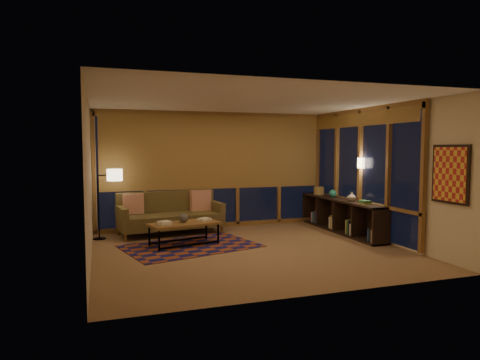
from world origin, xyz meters
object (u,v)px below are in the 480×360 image
object	(u,v)px
sofa	(171,214)
floor_lamp	(98,204)
coffee_table	(184,234)
bookshelf	(340,215)

from	to	relation	value
sofa	floor_lamp	xyz separation A→B (m)	(-1.48, -0.03, 0.27)
coffee_table	floor_lamp	size ratio (longest dim) A/B	0.92
bookshelf	floor_lamp	bearing A→B (deg)	170.07
coffee_table	floor_lamp	xyz separation A→B (m)	(-1.55, 1.11, 0.50)
coffee_table	floor_lamp	distance (m)	1.97
sofa	floor_lamp	size ratio (longest dim) A/B	1.52
sofa	floor_lamp	world-z (taller)	floor_lamp
floor_lamp	bookshelf	size ratio (longest dim) A/B	0.49
floor_lamp	bookshelf	distance (m)	5.20
coffee_table	bookshelf	world-z (taller)	bookshelf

